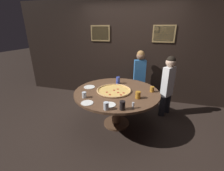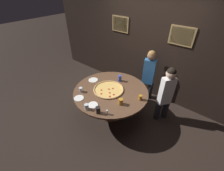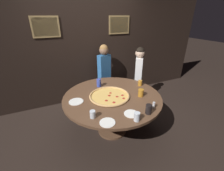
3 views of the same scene
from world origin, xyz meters
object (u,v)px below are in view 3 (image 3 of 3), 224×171
Objects in this scene: giant_pizza at (109,96)px; drink_cup_centre_back at (149,109)px; drink_cup_far_left at (141,93)px; drink_cup_near_right at (99,83)px; white_plate_left_side at (76,102)px; diner_centre_back at (104,70)px; dining_table at (112,102)px; drink_cup_front_edge at (137,117)px; drink_cup_by_shaker at (93,114)px; drink_cup_near_left at (140,83)px; white_plate_beside_cup at (131,114)px; condiment_shaker at (154,105)px; diner_far_left at (138,73)px; white_plate_far_back at (107,123)px.

giant_pizza is 4.94× the size of drink_cup_centre_back.
drink_cup_near_right reaches higher than drink_cup_far_left.
diner_centre_back is at bearing 50.42° from white_plate_left_side.
drink_cup_front_edge is (0.01, -0.72, 0.19)m from dining_table.
drink_cup_centre_back is at bearing -17.28° from drink_cup_by_shaker.
dining_table is at bearing -167.20° from drink_cup_near_left.
white_plate_beside_cup is 0.37m from condiment_shaker.
drink_cup_front_edge is 0.98m from white_plate_left_side.
drink_cup_front_edge is 1.16× the size of drink_cup_near_left.
dining_table is 1.20m from diner_far_left.
drink_cup_centre_back reaches higher than white_plate_left_side.
drink_cup_front_edge is 0.81× the size of drink_cup_near_right.
drink_cup_near_right is 0.11× the size of diner_far_left.
drink_cup_front_edge is 0.38m from white_plate_far_back.
giant_pizza is 0.67m from white_plate_far_back.
drink_cup_far_left reaches higher than white_plate_far_back.
giant_pizza is (-0.05, -0.01, 0.14)m from dining_table.
drink_cup_centre_back is (0.30, -0.65, 0.05)m from giant_pizza.
condiment_shaker is 1.39m from diner_far_left.
giant_pizza reaches higher than dining_table.
diner_far_left reaches higher than drink_cup_near_right.
white_plate_far_back is at bearing -119.29° from dining_table.
condiment_shaker is at bearing 27.42° from drink_cup_centre_back.
drink_cup_far_left is 0.09× the size of diner_centre_back.
drink_cup_far_left is 1.36m from diner_centre_back.
diner_centre_back reaches higher than condiment_shaker.
white_plate_far_back is at bearing 54.34° from diner_centre_back.
drink_cup_front_edge is at bearing -84.40° from giant_pizza.
giant_pizza is 1.24m from diner_far_left.
diner_centre_back is (-0.08, 1.72, -0.01)m from condiment_shaker.
condiment_shaker is (-0.26, -0.73, -0.00)m from drink_cup_near_left.
diner_centre_back is at bearing 61.31° from drink_cup_near_right.
drink_cup_near_right reaches higher than drink_cup_by_shaker.
diner_centre_back is at bearing 80.97° from drink_cup_front_edge.
white_plate_far_back is 0.15× the size of diner_centre_back.
drink_cup_centre_back is 1.13m from drink_cup_near_right.
drink_cup_centre_back is (0.24, -0.66, 0.19)m from dining_table.
white_plate_beside_cup is 0.88m from white_plate_left_side.
diner_far_left is at bearing 53.06° from white_plate_beside_cup.
white_plate_beside_cup is 1.74m from diner_centre_back.
drink_cup_near_right is 0.75× the size of white_plate_beside_cup.
condiment_shaker reaches higher than white_plate_left_side.
dining_table is 2.44× the size of giant_pizza.
white_plate_left_side is at bearing 139.77° from drink_cup_centre_back.
diner_far_left reaches higher than white_plate_left_side.
giant_pizza is 0.50× the size of diner_far_left.
white_plate_beside_cup is at bearing -84.08° from drink_cup_near_right.
diner_centre_back is at bearing -89.70° from diner_far_left.
white_plate_left_side is 1.12× the size of white_plate_far_back.
drink_cup_front_edge is at bearing 65.75° from diner_centre_back.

